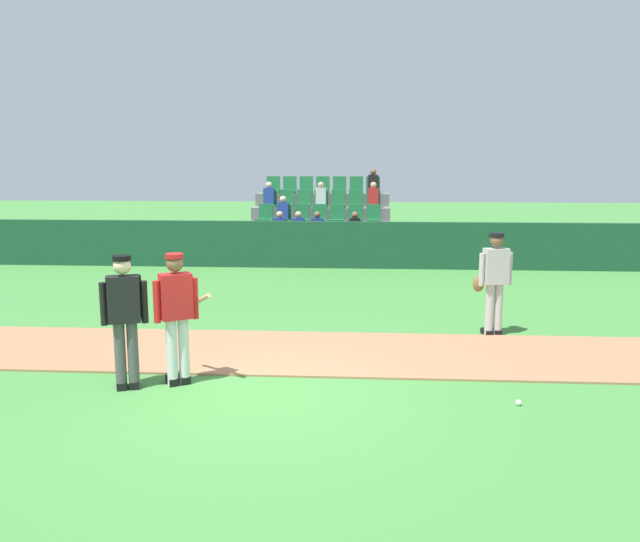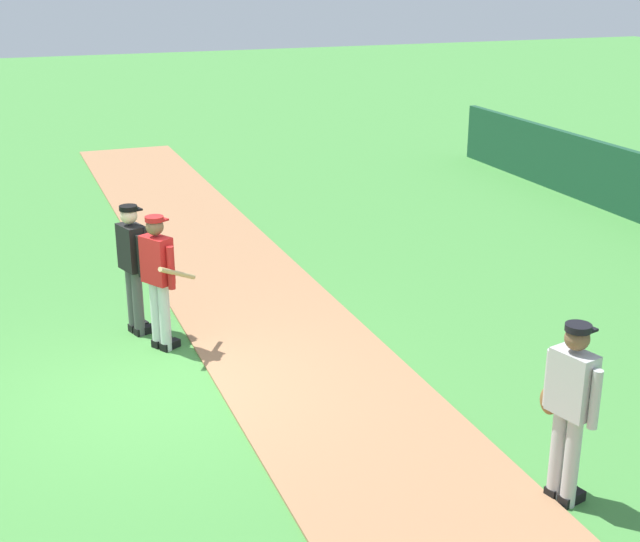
{
  "view_description": "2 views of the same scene",
  "coord_description": "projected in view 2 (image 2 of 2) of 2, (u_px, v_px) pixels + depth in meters",
  "views": [
    {
      "loc": [
        1.33,
        -7.74,
        2.93
      ],
      "look_at": [
        0.66,
        2.31,
        1.21
      ],
      "focal_mm": 36.17,
      "sensor_mm": 36.0,
      "label": 1
    },
    {
      "loc": [
        9.18,
        -1.43,
        4.67
      ],
      "look_at": [
        -0.07,
        2.09,
        1.17
      ],
      "focal_mm": 48.96,
      "sensor_mm": 36.0,
      "label": 2
    }
  ],
  "objects": [
    {
      "name": "ground_plane",
      "position": [
        154.0,
        389.0,
        10.13
      ],
      "size": [
        80.0,
        80.0,
        0.0
      ],
      "primitive_type": "plane",
      "color": "#42843A"
    },
    {
      "name": "infield_dirt_path",
      "position": [
        304.0,
        363.0,
        10.74
      ],
      "size": [
        28.0,
        2.32,
        0.03
      ],
      "primitive_type": "cube",
      "color": "#9E704C",
      "rests_on": "ground"
    },
    {
      "name": "batter_red_jersey",
      "position": [
        159.0,
        277.0,
        10.87
      ],
      "size": [
        0.74,
        0.7,
        1.76
      ],
      "color": "silver",
      "rests_on": "ground"
    },
    {
      "name": "umpire_home_plate",
      "position": [
        134.0,
        262.0,
        11.34
      ],
      "size": [
        0.57,
        0.4,
        1.76
      ],
      "color": "#4C4C4C",
      "rests_on": "ground"
    },
    {
      "name": "runner_grey_jersey",
      "position": [
        569.0,
        407.0,
        7.72
      ],
      "size": [
        0.67,
        0.37,
        1.76
      ],
      "color": "#B2B2B2",
      "rests_on": "ground"
    }
  ]
}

